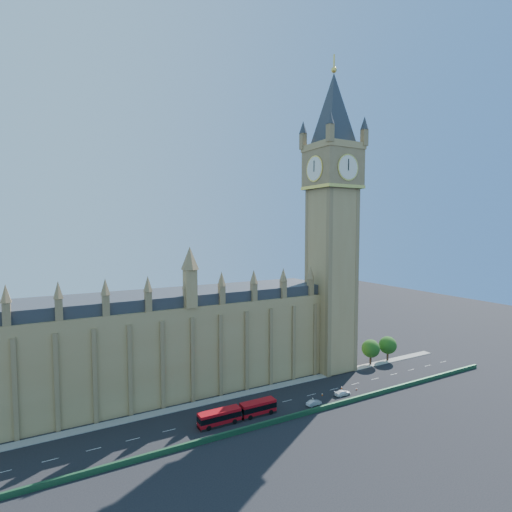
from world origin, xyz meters
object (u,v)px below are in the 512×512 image
car_grey (258,410)px  car_silver (314,403)px  car_white (343,393)px  red_bus (238,413)px

car_grey → car_silver: size_ratio=1.04×
car_silver → car_white: (10.67, 1.18, -0.01)m
red_bus → car_silver: bearing=-6.8°
red_bus → car_silver: red_bus is taller
red_bus → car_white: 31.34m
car_grey → car_white: size_ratio=0.93×
car_silver → car_white: size_ratio=0.90×
car_white → car_grey: bearing=86.9°
car_grey → red_bus: bearing=104.4°
car_grey → car_white: (25.28, -2.11, -0.07)m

